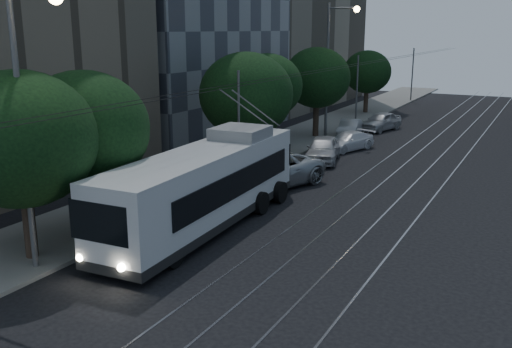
{
  "coord_description": "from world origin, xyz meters",
  "views": [
    {
      "loc": [
        9.56,
        -16.16,
        8.1
      ],
      "look_at": [
        -1.0,
        3.84,
        2.33
      ],
      "focal_mm": 40.0,
      "sensor_mm": 36.0,
      "label": 1
    }
  ],
  "objects_px": {
    "car_white_d": "(381,121)",
    "pickup_silver": "(266,171)",
    "car_white_c": "(350,128)",
    "streetlamp_near": "(28,105)",
    "car_white_b": "(348,141)",
    "trolleybus": "(206,186)",
    "streetlamp_far": "(333,58)",
    "car_white_a": "(323,149)"
  },
  "relations": [
    {
      "from": "pickup_silver",
      "to": "streetlamp_near",
      "type": "height_order",
      "value": "streetlamp_near"
    },
    {
      "from": "car_white_c",
      "to": "trolleybus",
      "type": "bearing_deg",
      "value": -95.76
    },
    {
      "from": "car_white_a",
      "to": "car_white_d",
      "type": "height_order",
      "value": "car_white_a"
    },
    {
      "from": "trolleybus",
      "to": "car_white_a",
      "type": "distance_m",
      "value": 13.79
    },
    {
      "from": "trolleybus",
      "to": "car_white_c",
      "type": "relative_size",
      "value": 3.18
    },
    {
      "from": "car_white_c",
      "to": "streetlamp_near",
      "type": "distance_m",
      "value": 29.5
    },
    {
      "from": "streetlamp_near",
      "to": "car_white_c",
      "type": "bearing_deg",
      "value": 88.01
    },
    {
      "from": "trolleybus",
      "to": "car_white_d",
      "type": "distance_m",
      "value": 26.51
    },
    {
      "from": "car_white_b",
      "to": "car_white_c",
      "type": "height_order",
      "value": "car_white_c"
    },
    {
      "from": "car_white_d",
      "to": "streetlamp_near",
      "type": "xyz_separation_m",
      "value": [
        -2.31,
        -33.04,
        4.98
      ]
    },
    {
      "from": "streetlamp_far",
      "to": "car_white_d",
      "type": "bearing_deg",
      "value": 65.57
    },
    {
      "from": "trolleybus",
      "to": "pickup_silver",
      "type": "distance_m",
      "value": 6.66
    },
    {
      "from": "car_white_c",
      "to": "streetlamp_far",
      "type": "relative_size",
      "value": 0.41
    },
    {
      "from": "pickup_silver",
      "to": "streetlamp_far",
      "type": "xyz_separation_m",
      "value": [
        -1.95,
        14.65,
        5.08
      ]
    },
    {
      "from": "pickup_silver",
      "to": "car_white_d",
      "type": "xyz_separation_m",
      "value": [
        0.43,
        19.9,
        -0.16
      ]
    },
    {
      "from": "car_white_b",
      "to": "streetlamp_far",
      "type": "relative_size",
      "value": 0.43
    },
    {
      "from": "car_white_d",
      "to": "car_white_a",
      "type": "bearing_deg",
      "value": -75.28
    },
    {
      "from": "trolleybus",
      "to": "pickup_silver",
      "type": "height_order",
      "value": "trolleybus"
    },
    {
      "from": "trolleybus",
      "to": "car_white_d",
      "type": "xyz_separation_m",
      "value": [
        -0.1,
        26.49,
        -1.0
      ]
    },
    {
      "from": "car_white_c",
      "to": "car_white_d",
      "type": "xyz_separation_m",
      "value": [
        1.3,
        3.99,
        0.09
      ]
    },
    {
      "from": "car_white_c",
      "to": "car_white_d",
      "type": "relative_size",
      "value": 0.91
    },
    {
      "from": "car_white_a",
      "to": "car_white_b",
      "type": "bearing_deg",
      "value": 71.93
    },
    {
      "from": "car_white_d",
      "to": "pickup_silver",
      "type": "bearing_deg",
      "value": -76.21
    },
    {
      "from": "car_white_b",
      "to": "car_white_c",
      "type": "relative_size",
      "value": 1.06
    },
    {
      "from": "car_white_a",
      "to": "car_white_d",
      "type": "relative_size",
      "value": 1.05
    },
    {
      "from": "car_white_a",
      "to": "streetlamp_far",
      "type": "height_order",
      "value": "streetlamp_far"
    },
    {
      "from": "car_white_a",
      "to": "car_white_b",
      "type": "xyz_separation_m",
      "value": [
        0.27,
        3.98,
        -0.17
      ]
    },
    {
      "from": "streetlamp_near",
      "to": "car_white_b",
      "type": "bearing_deg",
      "value": 84.1
    },
    {
      "from": "car_white_c",
      "to": "car_white_d",
      "type": "distance_m",
      "value": 4.2
    },
    {
      "from": "pickup_silver",
      "to": "car_white_b",
      "type": "bearing_deg",
      "value": 106.41
    },
    {
      "from": "trolleybus",
      "to": "streetlamp_near",
      "type": "bearing_deg",
      "value": -112.84
    },
    {
      "from": "car_white_b",
      "to": "car_white_d",
      "type": "relative_size",
      "value": 0.97
    },
    {
      "from": "trolleybus",
      "to": "car_white_b",
      "type": "bearing_deg",
      "value": 87.06
    },
    {
      "from": "car_white_c",
      "to": "streetlamp_far",
      "type": "height_order",
      "value": "streetlamp_far"
    },
    {
      "from": "car_white_b",
      "to": "pickup_silver",
      "type": "bearing_deg",
      "value": -71.88
    },
    {
      "from": "trolleybus",
      "to": "streetlamp_near",
      "type": "distance_m",
      "value": 8.03
    },
    {
      "from": "car_white_a",
      "to": "car_white_b",
      "type": "relative_size",
      "value": 1.09
    },
    {
      "from": "car_white_a",
      "to": "car_white_c",
      "type": "height_order",
      "value": "car_white_a"
    },
    {
      "from": "car_white_b",
      "to": "car_white_c",
      "type": "xyz_separation_m",
      "value": [
        -1.5,
        4.76,
        0.04
      ]
    },
    {
      "from": "trolleybus",
      "to": "car_white_b",
      "type": "xyz_separation_m",
      "value": [
        0.1,
        17.73,
        -1.14
      ]
    },
    {
      "from": "trolleybus",
      "to": "streetlamp_far",
      "type": "relative_size",
      "value": 1.29
    },
    {
      "from": "trolleybus",
      "to": "car_white_b",
      "type": "relative_size",
      "value": 3.0
    }
  ]
}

